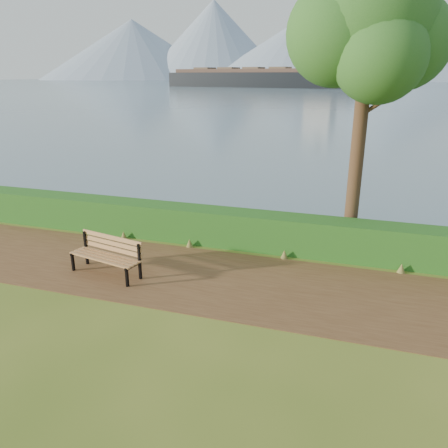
% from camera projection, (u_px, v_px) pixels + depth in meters
% --- Properties ---
extents(ground, '(140.00, 140.00, 0.00)m').
position_uv_depth(ground, '(201.00, 283.00, 10.20)').
color(ground, '#46611B').
rests_on(ground, ground).
extents(path, '(40.00, 3.40, 0.01)m').
position_uv_depth(path, '(205.00, 278.00, 10.46)').
color(path, '#54341D').
rests_on(path, ground).
extents(hedge, '(32.00, 0.85, 1.00)m').
position_uv_depth(hedge, '(232.00, 228.00, 12.38)').
color(hedge, '#174C15').
rests_on(hedge, ground).
extents(water, '(700.00, 510.00, 0.00)m').
position_uv_depth(water, '(364.00, 83.00, 244.50)').
color(water, '#435F6C').
rests_on(water, ground).
extents(mountains, '(585.00, 190.00, 70.00)m').
position_uv_depth(mountains, '(358.00, 46.00, 369.78)').
color(mountains, gray).
rests_on(mountains, ground).
extents(bench, '(1.95, 0.93, 0.94)m').
position_uv_depth(bench, '(108.00, 253.00, 10.54)').
color(bench, black).
rests_on(bench, ground).
extents(tree, '(3.93, 3.21, 7.70)m').
position_uv_depth(tree, '(369.00, 26.00, 10.40)').
color(tree, '#3D2B19').
rests_on(tree, ground).
extents(cargo_ship, '(76.65, 25.48, 22.99)m').
position_uv_depth(cargo_ship, '(266.00, 78.00, 165.23)').
color(cargo_ship, black).
rests_on(cargo_ship, ground).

